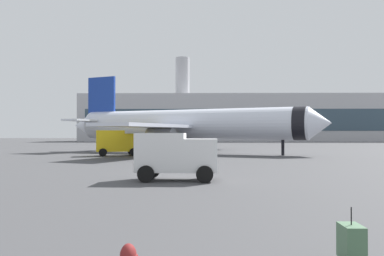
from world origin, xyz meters
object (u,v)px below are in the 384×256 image
(cargo_van, at_px, (176,154))
(safety_cone_near, at_px, (151,150))
(safety_cone_mid, at_px, (165,148))
(airplane_at_gate, at_px, (187,125))
(rolling_suitcase, at_px, (351,242))
(service_truck, at_px, (117,142))

(cargo_van, xyz_separation_m, safety_cone_near, (-5.17, 31.91, -1.12))
(safety_cone_mid, bearing_deg, cargo_van, -84.14)
(airplane_at_gate, bearing_deg, rolling_suitcase, -83.88)
(service_truck, relative_size, cargo_van, 1.16)
(service_truck, relative_size, safety_cone_near, 7.78)
(airplane_at_gate, height_order, safety_cone_mid, airplane_at_gate)
(cargo_van, bearing_deg, service_truck, 108.71)
(safety_cone_mid, relative_size, rolling_suitcase, 0.75)
(cargo_van, relative_size, rolling_suitcase, 4.07)
(safety_cone_near, xyz_separation_m, rolling_suitcase, (9.53, -45.76, 0.06))
(service_truck, bearing_deg, rolling_suitcase, -71.74)
(cargo_van, height_order, safety_cone_near, cargo_van)
(service_truck, bearing_deg, safety_cone_near, 69.99)
(service_truck, distance_m, safety_cone_mid, 13.03)
(airplane_at_gate, xyz_separation_m, safety_cone_mid, (-3.41, 6.59, -3.25))
(safety_cone_mid, distance_m, rolling_suitcase, 50.60)
(airplane_at_gate, distance_m, rolling_suitcase, 43.73)
(cargo_van, distance_m, rolling_suitcase, 14.56)
(airplane_at_gate, relative_size, cargo_van, 7.63)
(rolling_suitcase, bearing_deg, safety_cone_near, 101.77)
(cargo_van, height_order, rolling_suitcase, cargo_van)
(service_truck, relative_size, safety_cone_mid, 6.30)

